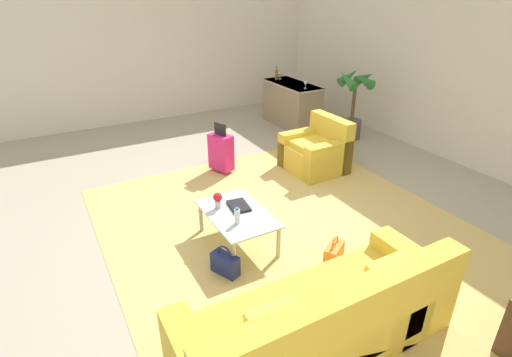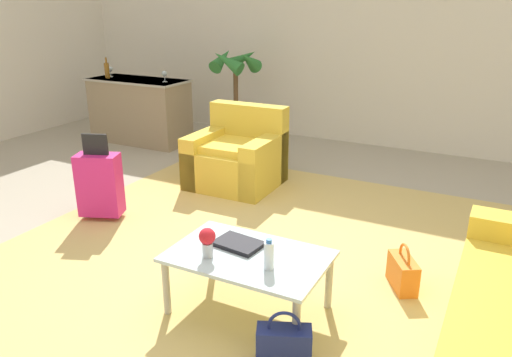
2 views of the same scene
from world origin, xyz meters
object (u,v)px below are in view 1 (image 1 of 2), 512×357
Objects in this scene: armchair at (317,152)px; water_bottle at (237,216)px; coffee_table_book at (239,206)px; coffee_table at (237,217)px; handbag_navy at (225,264)px; potted_palm at (354,102)px; wine_glass_leftmost at (280,74)px; wine_bottle_amber at (276,75)px; suitcase_magenta at (221,152)px; bar_console at (292,104)px; wine_glass_left_of_centre at (306,83)px; flower_vase at (218,199)px; couch at (323,327)px; handbag_orange at (334,254)px.

water_bottle is at bearing -56.53° from armchair.
coffee_table is at bearing -26.64° from coffee_table_book.
potted_palm reaches higher than handbag_navy.
potted_palm is (-2.08, 3.62, 0.30)m from coffee_table_book.
wine_glass_leftmost is 0.13m from wine_bottle_amber.
wine_glass_leftmost is 0.18× the size of suitcase_magenta.
bar_console is 9.68× the size of wine_glass_left_of_centre.
suitcase_magenta reaches higher than flower_vase.
couch is at bearing -11.91° from suitcase_magenta.
water_bottle is (1.50, -2.27, 0.22)m from armchair.
handbag_orange is (3.86, -2.30, -0.91)m from wine_glass_left_of_centre.
wine_bottle_amber is at bearing -157.54° from potted_palm.
water_bottle is at bearing -57.72° from potted_palm.
coffee_table_book is (-0.12, 0.08, 0.07)m from coffee_table.
wine_glass_left_of_centre is (0.51, -0.02, 0.56)m from bar_console.
wine_bottle_amber is 5.60m from handbag_navy.
coffee_table_book is at bearing 140.75° from handbag_navy.
handbag_orange is at bearing 41.76° from coffee_table.
wine_bottle_amber is at bearing 151.85° from couch.
coffee_table_book is at bearing 146.31° from coffee_table.
wine_glass_leftmost is at bearing 154.59° from handbag_orange.
wine_bottle_amber is 0.21× the size of potted_palm.
wine_glass_left_of_centre reaches higher than couch.
wine_glass_leftmost is 0.51× the size of wine_bottle_amber.
wine_glass_leftmost is at bearing 161.09° from armchair.
wine_glass_leftmost is (-3.79, 3.25, 0.48)m from flower_vase.
potted_palm is at bearing 126.93° from coffee_table_book.
water_bottle is at bearing -22.30° from coffee_table_book.
coffee_table_book is 2.06× the size of wine_glass_leftmost.
suitcase_magenta is 2.37× the size of handbag_navy.
coffee_table is at bearing -36.96° from wine_bottle_amber.
wine_glass_left_of_centre is (-3.19, 3.18, 0.51)m from water_bottle.
water_bottle is at bearing -127.42° from handbag_orange.
armchair is at bearing -16.87° from wine_bottle_amber.
armchair is 6.16× the size of wine_glass_left_of_centre.
bar_console is at bearing -155.22° from potted_palm.
water_bottle is 0.38m from coffee_table_book.
couch is 2.58× the size of armchair.
bar_console is at bearing 177.84° from wine_glass_left_of_centre.
coffee_table is 5.12× the size of water_bottle.
water_bottle is 0.24× the size of suitcase_magenta.
coffee_table_book is 0.27m from flower_vase.
coffee_table is (-1.79, 0.10, 0.07)m from couch.
water_bottle reaches higher than coffee_table_book.
armchair reaches higher than water_bottle.
armchair is 6.16× the size of wine_glass_leftmost.
coffee_table_book is 0.21× the size of bar_console.
flower_vase is at bearing -139.62° from handbag_orange.
potted_palm reaches higher than coffee_table.
coffee_table_book is at bearing -144.84° from handbag_orange.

